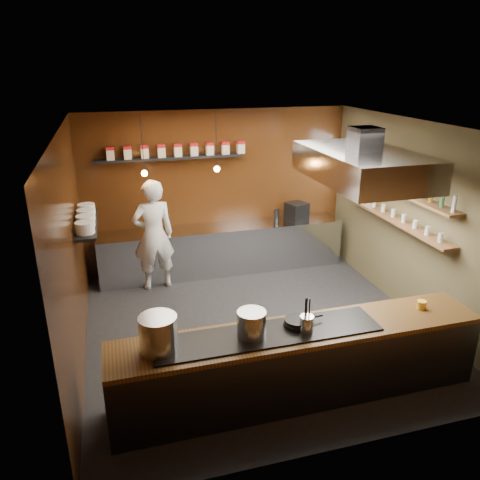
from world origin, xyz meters
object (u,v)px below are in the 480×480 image
object	(u,v)px
chef	(154,235)
espresso_machine	(297,212)
extractor_hood	(363,165)
stockpot_small	(252,324)
stockpot_large	(158,334)

from	to	relation	value
chef	espresso_machine	bearing A→B (deg)	177.55
extractor_hood	espresso_machine	xyz separation A→B (m)	(0.15, 2.51, -1.42)
espresso_machine	chef	distance (m)	2.78
stockpot_small	chef	world-z (taller)	chef
extractor_hood	chef	xyz separation A→B (m)	(-2.61, 2.21, -1.52)
espresso_machine	extractor_hood	bearing A→B (deg)	-112.32
espresso_machine	stockpot_small	bearing A→B (deg)	-137.74
extractor_hood	chef	size ratio (longest dim) A/B	1.02
extractor_hood	stockpot_large	world-z (taller)	extractor_hood
espresso_machine	chef	world-z (taller)	chef
espresso_machine	chef	bearing A→B (deg)	167.27
extractor_hood	chef	distance (m)	3.75
stockpot_large	stockpot_small	xyz separation A→B (m)	(1.01, -0.01, -0.05)
stockpot_small	chef	bearing A→B (deg)	101.91
stockpot_large	stockpot_small	distance (m)	1.01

